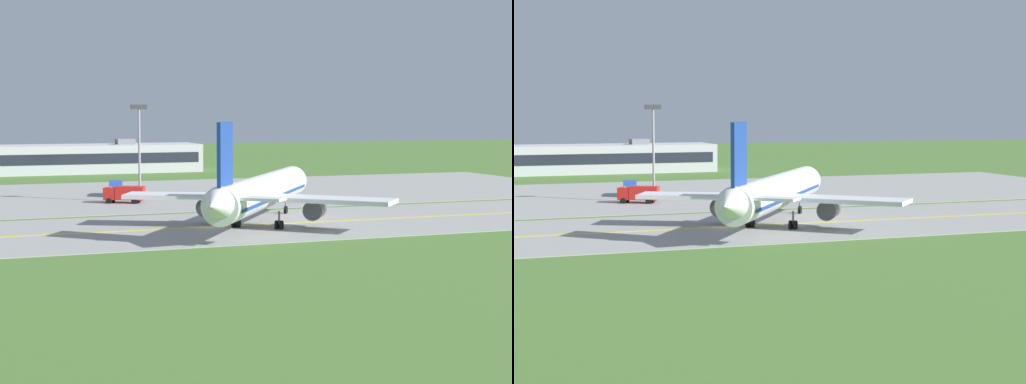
# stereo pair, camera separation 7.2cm
# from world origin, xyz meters

# --- Properties ---
(ground_plane) EXTENTS (500.00, 500.00, 0.00)m
(ground_plane) POSITION_xyz_m (0.00, 0.00, 0.00)
(ground_plane) COLOR #47702D
(taxiway_strip) EXTENTS (240.00, 28.00, 0.10)m
(taxiway_strip) POSITION_xyz_m (0.00, 0.00, 0.05)
(taxiway_strip) COLOR gray
(taxiway_strip) RESTS_ON ground
(apron_pad) EXTENTS (140.00, 52.00, 0.10)m
(apron_pad) POSITION_xyz_m (10.00, 42.00, 0.05)
(apron_pad) COLOR gray
(apron_pad) RESTS_ON ground
(taxiway_centreline) EXTENTS (220.00, 0.60, 0.01)m
(taxiway_centreline) POSITION_xyz_m (0.00, 0.00, 0.11)
(taxiway_centreline) COLOR yellow
(taxiway_centreline) RESTS_ON taxiway_strip
(airplane_lead) EXTENTS (28.93, 34.58, 12.70)m
(airplane_lead) POSITION_xyz_m (5.76, -1.58, 4.13)
(airplane_lead) COLOR white
(airplane_lead) RESTS_ON ground
(service_truck_fuel) EXTENTS (6.31, 4.37, 2.60)m
(service_truck_fuel) POSITION_xyz_m (-4.34, 29.69, 1.53)
(service_truck_fuel) COLOR red
(service_truck_fuel) RESTS_ON ground
(service_truck_catering) EXTENTS (3.16, 6.27, 2.60)m
(service_truck_catering) POSITION_xyz_m (-3.58, 41.04, 1.53)
(service_truck_catering) COLOR #264CA5
(service_truck_catering) RESTS_ON ground
(terminal_building) EXTENTS (54.39, 13.74, 7.40)m
(terminal_building) POSITION_xyz_m (-1.89, 96.27, 3.11)
(terminal_building) COLOR #B2B2B7
(terminal_building) RESTS_ON ground
(apron_light_mast) EXTENTS (2.40, 0.50, 14.70)m
(apron_light_mast) POSITION_xyz_m (-2.09, 29.55, 9.33)
(apron_light_mast) COLOR gray
(apron_light_mast) RESTS_ON ground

